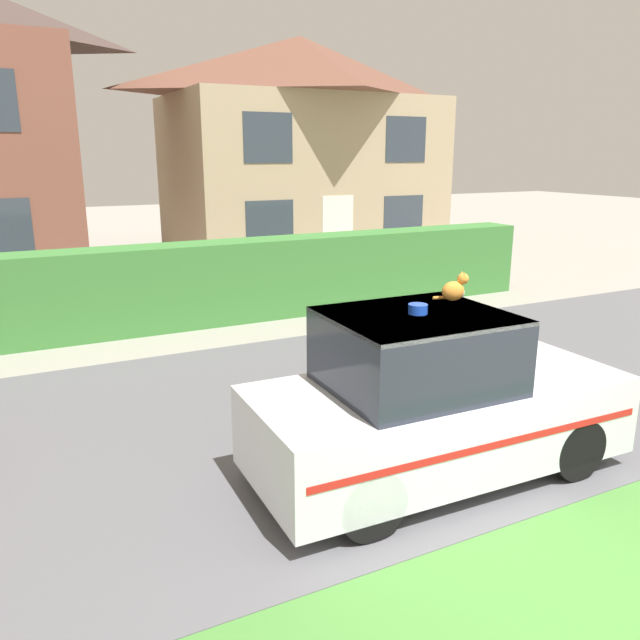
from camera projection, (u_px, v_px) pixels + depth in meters
The scene contains 7 objects.
ground_plane at pixel (623, 623), 4.46m from camera, with size 80.00×80.00×0.00m, color gray.
road_strip at pixel (332, 406), 8.29m from camera, with size 28.00×6.32×0.01m, color #5B5B60.
lawn_verge at pixel (594, 601), 4.68m from camera, with size 28.00×2.08×0.01m, color #478438.
garden_hedge at pixel (223, 282), 12.34m from camera, with size 14.26×0.88×1.60m, color #3D7F38.
police_car at pixel (433, 403), 6.34m from camera, with size 3.95×1.73×1.85m.
cat at pixel (455, 289), 6.09m from camera, with size 0.30×0.24×0.29m.
house_right at pixel (301, 148), 19.75m from camera, with size 8.37×5.51×6.72m.
Camera 1 is at (-3.64, -2.36, 3.25)m, focal length 35.00 mm.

